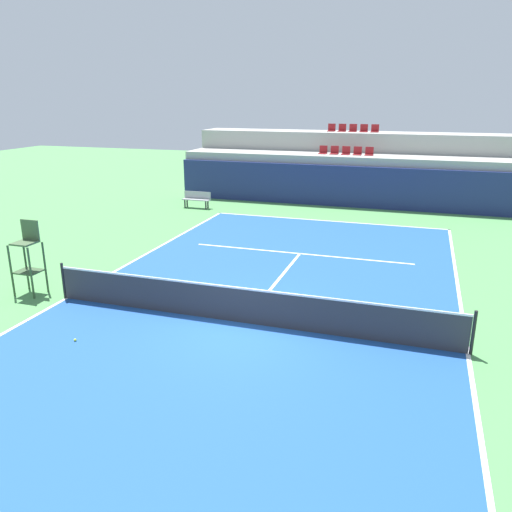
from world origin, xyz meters
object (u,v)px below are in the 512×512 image
Objects in this scene: player_bench at (197,198)px; tennis_ball_1 at (75,340)px; umpire_chair at (28,255)px; tennis_net at (243,305)px.

tennis_ball_1 is at bearing -76.49° from player_bench.
player_bench is (-0.41, 12.78, -0.68)m from umpire_chair.
umpire_chair is 33.33× the size of tennis_ball_1.
tennis_net is 167.88× the size of tennis_ball_1.
umpire_chair reaches higher than player_bench.
umpire_chair is at bearing 179.52° from tennis_net.
player_bench is at bearing 91.83° from umpire_chair.
tennis_net reaches higher than player_bench.
tennis_net is 14.67m from player_bench.
umpire_chair is at bearing -88.17° from player_bench.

